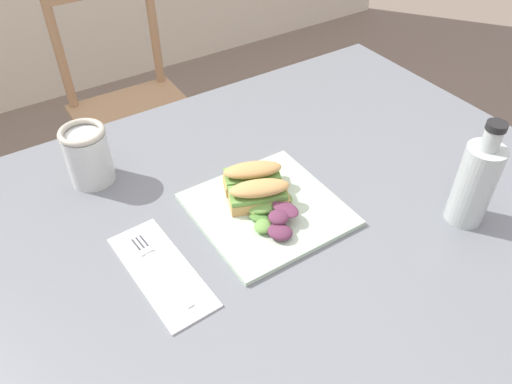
{
  "coord_description": "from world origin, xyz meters",
  "views": [
    {
      "loc": [
        -0.39,
        -0.52,
        1.41
      ],
      "look_at": [
        0.01,
        0.09,
        0.76
      ],
      "focal_mm": 35.12,
      "sensor_mm": 36.0,
      "label": 1
    }
  ],
  "objects_px": {
    "plate_lunch": "(267,209)",
    "sandwich_half_back": "(253,176)",
    "sandwich_half_front": "(257,195)",
    "mason_jar_iced_tea": "(88,158)",
    "fork_on_napkin": "(156,263)",
    "chair_wooden_far": "(133,110)",
    "bottle_cold_brew": "(474,187)",
    "dining_table": "(274,262)"
  },
  "relations": [
    {
      "from": "plate_lunch",
      "to": "sandwich_half_back",
      "type": "distance_m",
      "value": 0.08
    },
    {
      "from": "sandwich_half_front",
      "to": "mason_jar_iced_tea",
      "type": "height_order",
      "value": "mason_jar_iced_tea"
    },
    {
      "from": "sandwich_half_back",
      "to": "fork_on_napkin",
      "type": "bearing_deg",
      "value": -162.84
    },
    {
      "from": "sandwich_half_back",
      "to": "chair_wooden_far",
      "type": "bearing_deg",
      "value": 86.24
    },
    {
      "from": "plate_lunch",
      "to": "sandwich_half_back",
      "type": "relative_size",
      "value": 2.12
    },
    {
      "from": "bottle_cold_brew",
      "to": "mason_jar_iced_tea",
      "type": "relative_size",
      "value": 1.74
    },
    {
      "from": "plate_lunch",
      "to": "fork_on_napkin",
      "type": "height_order",
      "value": "plate_lunch"
    },
    {
      "from": "chair_wooden_far",
      "to": "plate_lunch",
      "type": "distance_m",
      "value": 1.0
    },
    {
      "from": "sandwich_half_front",
      "to": "dining_table",
      "type": "bearing_deg",
      "value": -79.22
    },
    {
      "from": "sandwich_half_front",
      "to": "bottle_cold_brew",
      "type": "xyz_separation_m",
      "value": [
        0.32,
        -0.23,
        0.04
      ]
    },
    {
      "from": "plate_lunch",
      "to": "bottle_cold_brew",
      "type": "height_order",
      "value": "bottle_cold_brew"
    },
    {
      "from": "plate_lunch",
      "to": "fork_on_napkin",
      "type": "relative_size",
      "value": 1.42
    },
    {
      "from": "chair_wooden_far",
      "to": "sandwich_half_front",
      "type": "relative_size",
      "value": 6.99
    },
    {
      "from": "sandwich_half_front",
      "to": "fork_on_napkin",
      "type": "bearing_deg",
      "value": -174.09
    },
    {
      "from": "dining_table",
      "to": "bottle_cold_brew",
      "type": "height_order",
      "value": "bottle_cold_brew"
    },
    {
      "from": "sandwich_half_back",
      "to": "bottle_cold_brew",
      "type": "relative_size",
      "value": 0.58
    },
    {
      "from": "sandwich_half_back",
      "to": "mason_jar_iced_tea",
      "type": "height_order",
      "value": "mason_jar_iced_tea"
    },
    {
      "from": "dining_table",
      "to": "bottle_cold_brew",
      "type": "xyz_separation_m",
      "value": [
        0.31,
        -0.18,
        0.19
      ]
    },
    {
      "from": "plate_lunch",
      "to": "fork_on_napkin",
      "type": "distance_m",
      "value": 0.24
    },
    {
      "from": "sandwich_half_back",
      "to": "dining_table",
      "type": "bearing_deg",
      "value": -97.92
    },
    {
      "from": "chair_wooden_far",
      "to": "fork_on_napkin",
      "type": "height_order",
      "value": "chair_wooden_far"
    },
    {
      "from": "dining_table",
      "to": "chair_wooden_far",
      "type": "xyz_separation_m",
      "value": [
        0.07,
        0.98,
        -0.18
      ]
    },
    {
      "from": "chair_wooden_far",
      "to": "fork_on_napkin",
      "type": "distance_m",
      "value": 1.05
    },
    {
      "from": "dining_table",
      "to": "sandwich_half_front",
      "type": "relative_size",
      "value": 10.49
    },
    {
      "from": "sandwich_half_front",
      "to": "sandwich_half_back",
      "type": "height_order",
      "value": "same"
    },
    {
      "from": "chair_wooden_far",
      "to": "mason_jar_iced_tea",
      "type": "distance_m",
      "value": 0.82
    },
    {
      "from": "plate_lunch",
      "to": "mason_jar_iced_tea",
      "type": "bearing_deg",
      "value": 131.63
    },
    {
      "from": "sandwich_half_front",
      "to": "mason_jar_iced_tea",
      "type": "distance_m",
      "value": 0.35
    },
    {
      "from": "dining_table",
      "to": "fork_on_napkin",
      "type": "relative_size",
      "value": 7.02
    },
    {
      "from": "mason_jar_iced_tea",
      "to": "dining_table",
      "type": "bearing_deg",
      "value": -52.31
    },
    {
      "from": "dining_table",
      "to": "sandwich_half_front",
      "type": "height_order",
      "value": "sandwich_half_front"
    },
    {
      "from": "dining_table",
      "to": "fork_on_napkin",
      "type": "distance_m",
      "value": 0.26
    },
    {
      "from": "chair_wooden_far",
      "to": "bottle_cold_brew",
      "type": "distance_m",
      "value": 1.24
    },
    {
      "from": "sandwich_half_back",
      "to": "bottle_cold_brew",
      "type": "xyz_separation_m",
      "value": [
        0.29,
        -0.28,
        0.04
      ]
    },
    {
      "from": "sandwich_half_back",
      "to": "bottle_cold_brew",
      "type": "distance_m",
      "value": 0.41
    },
    {
      "from": "plate_lunch",
      "to": "sandwich_half_back",
      "type": "bearing_deg",
      "value": 82.01
    },
    {
      "from": "plate_lunch",
      "to": "bottle_cold_brew",
      "type": "xyz_separation_m",
      "value": [
        0.3,
        -0.22,
        0.07
      ]
    },
    {
      "from": "dining_table",
      "to": "chair_wooden_far",
      "type": "distance_m",
      "value": 1.0
    },
    {
      "from": "sandwich_half_front",
      "to": "mason_jar_iced_tea",
      "type": "bearing_deg",
      "value": 131.43
    },
    {
      "from": "plate_lunch",
      "to": "sandwich_half_back",
      "type": "xyz_separation_m",
      "value": [
        0.01,
        0.07,
        0.03
      ]
    },
    {
      "from": "dining_table",
      "to": "chair_wooden_far",
      "type": "height_order",
      "value": "chair_wooden_far"
    },
    {
      "from": "dining_table",
      "to": "mason_jar_iced_tea",
      "type": "distance_m",
      "value": 0.43
    }
  ]
}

